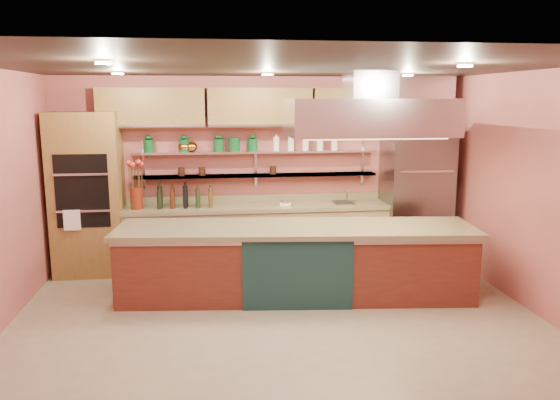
{
  "coord_description": "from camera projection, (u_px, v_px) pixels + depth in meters",
  "views": [
    {
      "loc": [
        -0.74,
        -5.66,
        2.47
      ],
      "look_at": [
        0.13,
        1.0,
        1.23
      ],
      "focal_mm": 35.0,
      "sensor_mm": 36.0,
      "label": 1
    }
  ],
  "objects": [
    {
      "name": "floor",
      "position": [
        280.0,
        326.0,
        6.06
      ],
      "size": [
        6.0,
        5.0,
        0.02
      ],
      "primitive_type": "cube",
      "color": "tan",
      "rests_on": "ground"
    },
    {
      "name": "ceiling",
      "position": [
        280.0,
        66.0,
        5.55
      ],
      "size": [
        6.0,
        5.0,
        0.02
      ],
      "primitive_type": "cube",
      "color": "black",
      "rests_on": "wall_back"
    },
    {
      "name": "wall_back",
      "position": [
        259.0,
        171.0,
        8.24
      ],
      "size": [
        6.0,
        0.04,
        2.8
      ],
      "primitive_type": "cube",
      "color": "#BB5F58",
      "rests_on": "floor"
    },
    {
      "name": "wall_front",
      "position": [
        333.0,
        275.0,
        3.37
      ],
      "size": [
        6.0,
        0.04,
        2.8
      ],
      "primitive_type": "cube",
      "color": "#BB5F58",
      "rests_on": "floor"
    },
    {
      "name": "wall_right",
      "position": [
        542.0,
        195.0,
        6.19
      ],
      "size": [
        0.04,
        5.0,
        2.8
      ],
      "primitive_type": "cube",
      "color": "#BB5F58",
      "rests_on": "floor"
    },
    {
      "name": "oven_stack",
      "position": [
        88.0,
        194.0,
        7.67
      ],
      "size": [
        0.95,
        0.64,
        2.3
      ],
      "primitive_type": "cube",
      "color": "olive",
      "rests_on": "floor"
    },
    {
      "name": "refrigerator",
      "position": [
        416.0,
        194.0,
        8.25
      ],
      "size": [
        0.95,
        0.72,
        2.1
      ],
      "primitive_type": "cube",
      "color": "slate",
      "rests_on": "floor"
    },
    {
      "name": "back_counter",
      "position": [
        258.0,
        236.0,
        8.12
      ],
      "size": [
        3.84,
        0.64,
        0.93
      ],
      "primitive_type": "cube",
      "color": "tan",
      "rests_on": "floor"
    },
    {
      "name": "wall_shelf_lower",
      "position": [
        256.0,
        175.0,
        8.12
      ],
      "size": [
        3.6,
        0.26,
        0.03
      ],
      "primitive_type": "cube",
      "color": "silver",
      "rests_on": "wall_back"
    },
    {
      "name": "wall_shelf_upper",
      "position": [
        256.0,
        152.0,
        8.06
      ],
      "size": [
        3.6,
        0.26,
        0.03
      ],
      "primitive_type": "cube",
      "color": "silver",
      "rests_on": "wall_back"
    },
    {
      "name": "upper_cabinets",
      "position": [
        260.0,
        107.0,
        7.89
      ],
      "size": [
        4.6,
        0.36,
        0.55
      ],
      "primitive_type": "cube",
      "color": "olive",
      "rests_on": "wall_back"
    },
    {
      "name": "range_hood",
      "position": [
        369.0,
        117.0,
        6.66
      ],
      "size": [
        2.0,
        1.0,
        0.45
      ],
      "primitive_type": "cube",
      "color": "silver",
      "rests_on": "ceiling"
    },
    {
      "name": "ceiling_downlights",
      "position": [
        278.0,
        70.0,
        5.75
      ],
      "size": [
        4.0,
        2.8,
        0.02
      ],
      "primitive_type": "cube",
      "color": "#FFE5A5",
      "rests_on": "ceiling"
    },
    {
      "name": "island",
      "position": [
        296.0,
        261.0,
        6.88
      ],
      "size": [
        4.43,
        1.39,
        0.91
      ],
      "primitive_type": "cube",
      "rotation": [
        0.0,
        0.0,
        -0.1
      ],
      "color": "maroon",
      "rests_on": "floor"
    },
    {
      "name": "flower_vase",
      "position": [
        137.0,
        198.0,
        7.73
      ],
      "size": [
        0.22,
        0.22,
        0.31
      ],
      "primitive_type": "cylinder",
      "rotation": [
        0.0,
        0.0,
        0.28
      ],
      "color": "maroon",
      "rests_on": "back_counter"
    },
    {
      "name": "oil_bottle_cluster",
      "position": [
        185.0,
        198.0,
        7.82
      ],
      "size": [
        0.87,
        0.54,
        0.27
      ],
      "primitive_type": "cube",
      "rotation": [
        0.0,
        0.0,
        0.39
      ],
      "color": "black",
      "rests_on": "back_counter"
    },
    {
      "name": "kitchen_scale",
      "position": [
        285.0,
        202.0,
        8.02
      ],
      "size": [
        0.17,
        0.13,
        0.09
      ],
      "primitive_type": "cube",
      "rotation": [
        0.0,
        0.0,
        0.1
      ],
      "color": "white",
      "rests_on": "back_counter"
    },
    {
      "name": "bar_faucet",
      "position": [
        347.0,
        195.0,
        8.23
      ],
      "size": [
        0.04,
        0.04,
        0.22
      ],
      "primitive_type": "cylinder",
      "rotation": [
        0.0,
        0.0,
        -0.27
      ],
      "color": "white",
      "rests_on": "back_counter"
    },
    {
      "name": "copper_kettle",
      "position": [
        191.0,
        147.0,
        7.92
      ],
      "size": [
        0.19,
        0.19,
        0.15
      ],
      "primitive_type": "ellipsoid",
      "rotation": [
        0.0,
        0.0,
        -0.01
      ],
      "color": "#B66C2A",
      "rests_on": "wall_shelf_upper"
    },
    {
      "name": "green_canister",
      "position": [
        234.0,
        144.0,
        7.99
      ],
      "size": [
        0.2,
        0.2,
        0.2
      ],
      "primitive_type": "cylinder",
      "rotation": [
        0.0,
        0.0,
        -0.26
      ],
      "color": "#0F481F",
      "rests_on": "wall_shelf_upper"
    }
  ]
}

